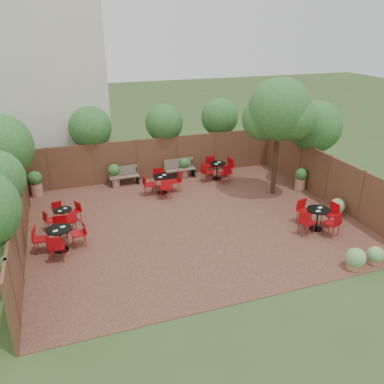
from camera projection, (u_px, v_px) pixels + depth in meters
name	position (u px, v px, depth m)	size (l,w,h in m)	color
ground	(193.00, 221.00, 15.14)	(80.00, 80.00, 0.00)	#354F23
courtyard_paving	(193.00, 221.00, 15.14)	(12.00, 10.00, 0.02)	black
fence_back	(158.00, 158.00, 19.09)	(12.00, 0.08, 2.00)	#56321F
fence_left	(20.00, 222.00, 12.92)	(0.08, 10.00, 2.00)	#56321F
fence_right	(327.00, 178.00, 16.58)	(0.08, 10.00, 2.00)	#56321F
neighbour_building	(51.00, 90.00, 19.14)	(5.00, 4.00, 8.00)	beige
overhang_foliage	(125.00, 143.00, 15.60)	(15.63, 10.37, 2.52)	#225A1D
courtyard_tree	(279.00, 113.00, 16.22)	(2.76, 2.66, 5.03)	black
park_bench_left	(124.00, 175.00, 18.42)	(1.41, 0.49, 0.86)	brown
park_bench_right	(180.00, 168.00, 19.25)	(1.52, 0.54, 0.93)	brown
bistro_tables	(178.00, 200.00, 15.78)	(10.57, 7.64, 0.93)	black
planters	(147.00, 176.00, 18.00)	(11.88, 3.87, 1.12)	#A06B50
low_shrubs	(352.00, 236.00, 13.43)	(2.53, 3.92, 0.67)	#A06B50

